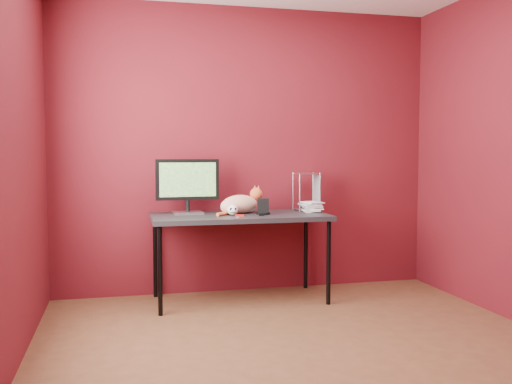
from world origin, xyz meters
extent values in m
cube|color=#51301B|center=(0.00, 0.00, 0.00)|extent=(3.50, 3.50, 0.01)
cube|color=#530F17|center=(0.00, 1.75, 1.30)|extent=(3.50, 0.02, 2.60)
cube|color=#530F17|center=(0.00, -1.75, 1.30)|extent=(3.50, 0.02, 2.60)
cube|color=#530F17|center=(-1.75, 0.00, 1.30)|extent=(0.02, 3.50, 2.60)
cube|color=black|center=(-0.15, 1.37, 0.73)|extent=(1.50, 0.70, 0.04)
cylinder|color=black|center=(-0.85, 1.07, 0.35)|extent=(0.04, 0.04, 0.71)
cylinder|color=black|center=(0.55, 1.07, 0.35)|extent=(0.04, 0.04, 0.71)
cylinder|color=black|center=(-0.85, 1.67, 0.35)|extent=(0.04, 0.04, 0.71)
cylinder|color=black|center=(0.55, 1.67, 0.35)|extent=(0.04, 0.04, 0.71)
cube|color=#B5B5BA|center=(-0.58, 1.51, 0.76)|extent=(0.26, 0.19, 0.02)
cylinder|color=black|center=(-0.58, 1.51, 0.82)|extent=(0.03, 0.03, 0.11)
cube|color=black|center=(-0.58, 1.51, 1.05)|extent=(0.55, 0.06, 0.35)
cube|color=#1C4813|center=(-0.58, 1.51, 1.05)|extent=(0.49, 0.03, 0.29)
ellipsoid|color=#D25F2C|center=(-0.14, 1.43, 0.83)|extent=(0.39, 0.29, 0.16)
ellipsoid|color=#D25F2C|center=(-0.23, 1.40, 0.82)|extent=(0.21, 0.20, 0.13)
sphere|color=white|center=(-0.04, 1.47, 0.81)|extent=(0.11, 0.11, 0.11)
sphere|color=#CF5728|center=(0.03, 1.49, 0.91)|extent=(0.11, 0.11, 0.11)
cone|color=#CF5728|center=(0.04, 1.47, 0.97)|extent=(0.04, 0.04, 0.05)
cone|color=#CF5728|center=(0.02, 1.52, 0.97)|extent=(0.04, 0.04, 0.05)
cylinder|color=red|center=(0.01, 1.49, 0.87)|extent=(0.08, 0.08, 0.01)
cylinder|color=#CF5728|center=(-0.30, 1.32, 0.77)|extent=(0.15, 0.15, 0.03)
ellipsoid|color=white|center=(-0.22, 1.31, 0.79)|extent=(0.09, 0.09, 0.09)
ellipsoid|color=black|center=(-0.24, 1.27, 0.81)|extent=(0.02, 0.01, 0.03)
ellipsoid|color=black|center=(-0.21, 1.27, 0.81)|extent=(0.02, 0.01, 0.03)
cube|color=black|center=(-0.22, 1.27, 0.78)|extent=(0.05, 0.01, 0.00)
cylinder|color=black|center=(0.05, 1.32, 0.76)|extent=(0.12, 0.12, 0.02)
cube|color=black|center=(0.05, 1.32, 0.83)|extent=(0.12, 0.11, 0.12)
imported|color=beige|center=(0.45, 1.44, 0.85)|extent=(0.18, 0.22, 0.20)
imported|color=beige|center=(0.45, 1.44, 1.05)|extent=(0.16, 0.21, 0.20)
imported|color=beige|center=(0.45, 1.44, 1.25)|extent=(0.15, 0.20, 0.20)
imported|color=beige|center=(0.45, 1.44, 1.45)|extent=(0.17, 0.22, 0.20)
imported|color=beige|center=(0.45, 1.44, 1.65)|extent=(0.19, 0.23, 0.20)
cylinder|color=#B5B5BA|center=(0.42, 1.49, 0.92)|extent=(0.01, 0.01, 0.34)
cylinder|color=#B5B5BA|center=(0.62, 1.49, 0.92)|extent=(0.01, 0.01, 0.34)
cylinder|color=#B5B5BA|center=(0.42, 1.65, 0.92)|extent=(0.01, 0.01, 0.34)
cylinder|color=#B5B5BA|center=(0.62, 1.65, 0.92)|extent=(0.01, 0.01, 0.34)
cube|color=#B5B5BA|center=(0.52, 1.57, 0.76)|extent=(0.21, 0.18, 0.01)
cube|color=#B5B5BA|center=(0.52, 1.57, 1.09)|extent=(0.21, 0.18, 0.01)
cube|color=#A9140D|center=(-0.18, 1.23, 0.76)|extent=(0.08, 0.05, 0.02)
cube|color=black|center=(0.00, 1.21, 0.76)|extent=(0.05, 0.03, 0.02)
cylinder|color=#B5B5BA|center=(-0.20, 1.16, 0.75)|extent=(0.05, 0.05, 0.00)
camera|label=1|loc=(-1.15, -3.38, 1.28)|focal=40.00mm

